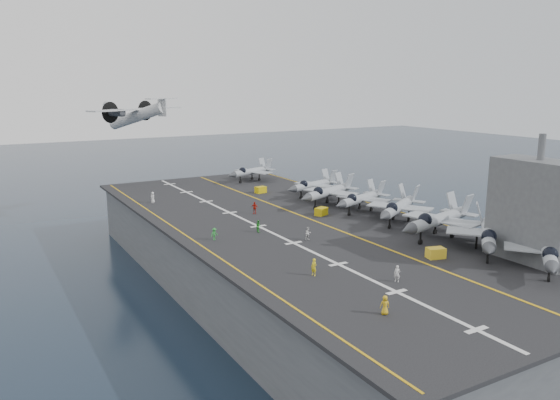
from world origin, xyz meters
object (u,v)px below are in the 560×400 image
fighter_jet_0 (548,250)px  tow_cart_a (436,253)px  island_superstructure (537,198)px  transport_plane (137,116)px

fighter_jet_0 → tow_cart_a: bearing=128.8°
tow_cart_a → fighter_jet_0: bearing=-51.2°
island_superstructure → fighter_jet_0: size_ratio=0.91×
island_superstructure → tow_cart_a: island_superstructure is taller
fighter_jet_0 → tow_cart_a: (-7.55, 9.39, -1.75)m
transport_plane → island_superstructure: bearing=-73.6°
island_superstructure → tow_cart_a: (-9.45, 6.07, -6.86)m
fighter_jet_0 → tow_cart_a: 12.17m
fighter_jet_0 → transport_plane: bearing=104.6°
island_superstructure → transport_plane: size_ratio=0.50×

